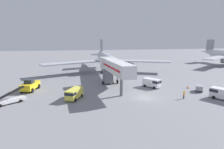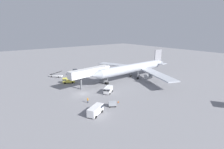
% 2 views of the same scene
% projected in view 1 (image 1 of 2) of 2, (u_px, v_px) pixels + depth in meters
% --- Properties ---
extents(ground_plane, '(300.00, 300.00, 0.00)m').
position_uv_depth(ground_plane, '(144.00, 98.00, 40.35)').
color(ground_plane, gray).
extents(airplane_at_gate, '(45.80, 43.55, 11.76)m').
position_uv_depth(airplane_at_gate, '(108.00, 60.00, 65.74)').
color(airplane_at_gate, '#B7BCC6').
rests_on(airplane_at_gate, ground).
extents(jet_bridge, '(5.24, 17.88, 7.34)m').
position_uv_depth(jet_bridge, '(114.00, 67.00, 45.56)').
color(jet_bridge, silver).
rests_on(jet_bridge, ground).
extents(pushback_tug, '(3.79, 6.39, 2.79)m').
position_uv_depth(pushback_tug, '(30.00, 85.00, 45.53)').
color(pushback_tug, yellow).
rests_on(pushback_tug, ground).
extents(belt_loader_truck, '(5.84, 5.12, 3.01)m').
position_uv_depth(belt_loader_truck, '(9.00, 100.00, 36.49)').
color(belt_loader_truck, white).
rests_on(belt_loader_truck, ground).
extents(service_van_mid_right, '(4.47, 5.81, 2.27)m').
position_uv_depth(service_van_mid_right, '(224.00, 94.00, 38.76)').
color(service_van_mid_right, white).
rests_on(service_van_mid_right, ground).
extents(service_van_mid_left, '(4.25, 4.82, 2.23)m').
position_uv_depth(service_van_mid_left, '(152.00, 83.00, 48.35)').
color(service_van_mid_left, white).
rests_on(service_van_mid_left, ground).
extents(service_van_mid_center, '(3.83, 5.17, 2.16)m').
position_uv_depth(service_van_mid_center, '(74.00, 93.00, 39.17)').
color(service_van_mid_center, '#E5DB4C').
rests_on(service_van_mid_center, ground).
extents(baggage_cart_rear_right, '(2.39, 2.62, 1.45)m').
position_uv_depth(baggage_cart_rear_right, '(199.00, 88.00, 44.82)').
color(baggage_cart_rear_right, '#38383D').
rests_on(baggage_cart_rear_right, ground).
extents(ground_crew_worker_foreground, '(0.46, 0.46, 1.72)m').
position_uv_depth(ground_crew_worker_foreground, '(184.00, 95.00, 39.47)').
color(ground_crew_worker_foreground, '#1E2333').
rests_on(ground_crew_worker_foreground, ground).
extents(safety_cone_alpha, '(0.45, 0.45, 0.69)m').
position_uv_depth(safety_cone_alpha, '(188.00, 87.00, 47.64)').
color(safety_cone_alpha, black).
rests_on(safety_cone_alpha, ground).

